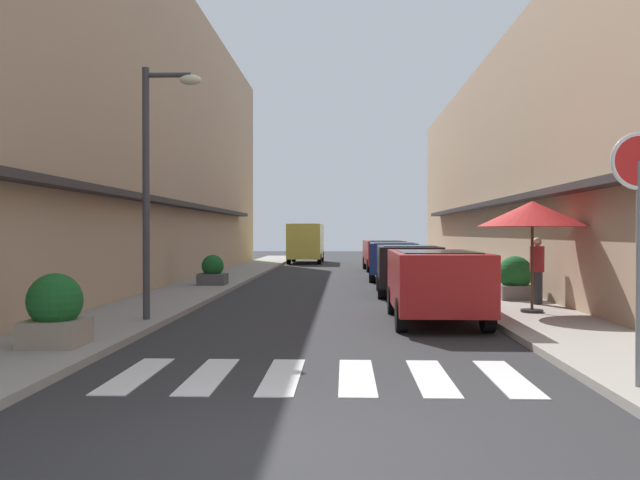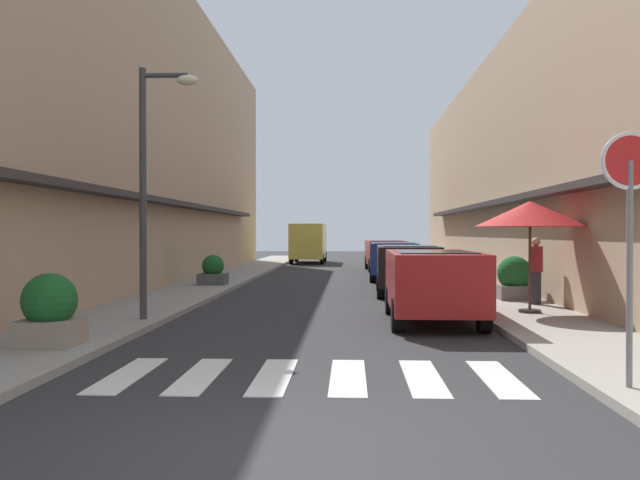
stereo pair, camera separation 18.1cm
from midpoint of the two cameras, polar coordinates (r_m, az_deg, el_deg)
name	(u,v)px [view 1 (the left image)]	position (r m, az deg, el deg)	size (l,w,h in m)	color
ground_plane	(335,289)	(21.77, 1.04, -4.23)	(89.07, 89.07, 0.00)	#2B2B2D
sidewalk_left	(202,287)	(22.27, -10.23, -3.98)	(2.21, 56.68, 0.12)	gray
sidewalk_right	(470,288)	(22.11, 12.39, -4.02)	(2.21, 56.68, 0.12)	#9E998E
building_row_left	(104,129)	(24.46, -18.11, 8.97)	(5.50, 38.44, 10.82)	tan
building_row_right	(573,165)	(24.03, 20.50, 6.01)	(5.50, 38.44, 8.24)	tan
crosswalk	(319,376)	(8.74, -0.65, -11.53)	(5.20, 2.20, 0.01)	silver
parked_car_near	(436,278)	(13.93, 9.45, -3.18)	(1.85, 4.18, 1.47)	maroon
parked_car_mid	(408,264)	(20.01, 7.22, -2.02)	(1.91, 4.06, 1.47)	black
parked_car_far	(393,256)	(26.18, 6.01, -1.39)	(1.97, 4.47, 1.47)	navy
parked_car_distant	(383,252)	(32.54, 5.25, -1.00)	(1.93, 4.31, 1.47)	maroon
delivery_van	(306,240)	(40.65, -1.33, 0.01)	(2.04, 5.41, 2.37)	#D8CC4C
round_street_sign	(639,192)	(8.27, 24.96, 3.75)	(0.65, 0.07, 2.85)	slate
street_lamp	(156,164)	(13.80, -14.16, 6.26)	(1.19, 0.28, 5.00)	#38383D
cafe_umbrella	(532,214)	(15.18, 17.29, 2.10)	(2.35, 2.35, 2.41)	#262626
planter_corner	(55,311)	(11.06, -22.06, -5.66)	(0.87, 0.87, 1.11)	gray
planter_midblock	(515,278)	(18.07, 16.01, -3.16)	(0.88, 0.88, 1.12)	slate
planter_far	(213,272)	(22.55, -9.34, -2.66)	(0.90, 0.90, 0.99)	#4C4C4C
pedestrian_walking_near	(537,269)	(16.96, 17.69, -2.38)	(0.34, 0.34, 1.61)	#282B33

